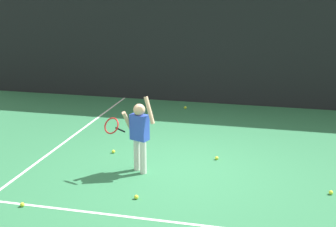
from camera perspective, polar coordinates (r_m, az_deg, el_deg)
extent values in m
plane|color=#2D7247|center=(8.31, 1.38, -6.60)|extent=(20.00, 20.00, 0.00)
cube|color=white|center=(6.63, -2.17, -12.73)|extent=(9.00, 0.05, 0.00)
cube|color=white|center=(9.99, -11.90, -3.00)|extent=(0.05, 9.00, 0.00)
cube|color=black|center=(12.32, 6.07, 10.30)|extent=(13.42, 0.08, 3.99)
cylinder|color=slate|center=(12.37, 6.12, 10.67)|extent=(0.09, 0.09, 4.14)
cylinder|color=silver|center=(8.13, -3.80, -4.94)|extent=(0.11, 0.11, 0.58)
cylinder|color=silver|center=(7.98, -3.04, -5.33)|extent=(0.11, 0.11, 0.58)
cube|color=blue|center=(7.89, -3.48, -1.68)|extent=(0.34, 0.26, 0.44)
sphere|color=tan|center=(7.80, -3.52, 0.46)|extent=(0.20, 0.20, 0.20)
cylinder|color=tan|center=(7.70, -2.28, 0.39)|extent=(0.22, 0.14, 0.46)
cylinder|color=tan|center=(7.94, -4.87, -1.08)|extent=(0.16, 0.29, 0.43)
cylinder|color=black|center=(7.93, -5.82, -1.99)|extent=(0.11, 0.23, 0.15)
torus|color=red|center=(7.73, -6.88, -1.49)|extent=(0.32, 0.25, 0.26)
sphere|color=#CCE033|center=(7.73, 19.18, -9.05)|extent=(0.07, 0.07, 0.07)
sphere|color=#CCE033|center=(7.19, -3.87, -10.08)|extent=(0.07, 0.07, 0.07)
sphere|color=#CCE033|center=(9.03, -6.65, -4.60)|extent=(0.07, 0.07, 0.07)
sphere|color=#CCE033|center=(7.27, -17.28, -10.51)|extent=(0.07, 0.07, 0.07)
sphere|color=#CCE033|center=(8.69, 5.93, -5.40)|extent=(0.07, 0.07, 0.07)
sphere|color=#CCE033|center=(12.03, 2.11, 0.73)|extent=(0.07, 0.07, 0.07)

